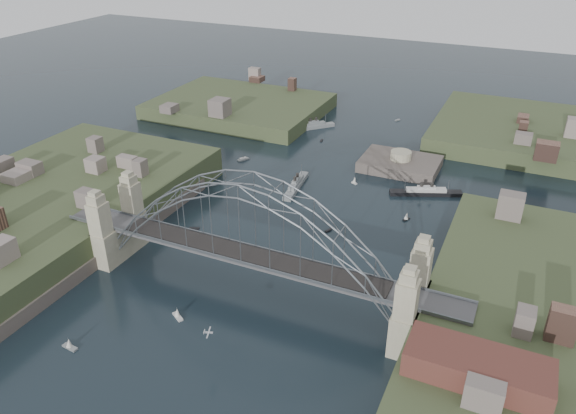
% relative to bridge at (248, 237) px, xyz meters
% --- Properties ---
extents(ground, '(500.00, 500.00, 0.00)m').
position_rel_bridge_xyz_m(ground, '(0.00, 0.00, -12.32)').
color(ground, black).
rests_on(ground, ground).
extents(bridge, '(84.00, 13.80, 24.60)m').
position_rel_bridge_xyz_m(bridge, '(0.00, 0.00, 0.00)').
color(bridge, '#4D4D4F').
rests_on(bridge, ground).
extents(shore_west, '(50.50, 90.00, 12.00)m').
position_rel_bridge_xyz_m(shore_west, '(-57.32, 0.00, -10.35)').
color(shore_west, '#3A4627').
rests_on(shore_west, ground).
extents(shore_east, '(50.50, 90.00, 12.00)m').
position_rel_bridge_xyz_m(shore_east, '(57.32, 0.00, -10.35)').
color(shore_east, '#3A4627').
rests_on(shore_east, ground).
extents(headland_nw, '(60.00, 45.00, 9.00)m').
position_rel_bridge_xyz_m(headland_nw, '(-55.00, 95.00, -11.82)').
color(headland_nw, '#3A4627').
rests_on(headland_nw, ground).
extents(headland_ne, '(70.00, 55.00, 9.50)m').
position_rel_bridge_xyz_m(headland_ne, '(50.00, 110.00, -11.57)').
color(headland_ne, '#3A4627').
rests_on(headland_ne, ground).
extents(fort_island, '(22.00, 16.00, 9.40)m').
position_rel_bridge_xyz_m(fort_island, '(12.00, 70.00, -12.66)').
color(fort_island, '#504740').
rests_on(fort_island, ground).
extents(wharf_shed, '(20.00, 8.00, 4.00)m').
position_rel_bridge_xyz_m(wharf_shed, '(44.00, -14.00, -2.32)').
color(wharf_shed, '#592D26').
rests_on(wharf_shed, shore_east).
extents(naval_cruiser_near, '(4.32, 17.20, 5.12)m').
position_rel_bridge_xyz_m(naval_cruiser_near, '(-10.39, 45.87, -11.53)').
color(naval_cruiser_near, gray).
rests_on(naval_cruiser_near, ground).
extents(naval_cruiser_far, '(12.08, 12.73, 5.21)m').
position_rel_bridge_xyz_m(naval_cruiser_far, '(-23.72, 90.58, -11.51)').
color(naval_cruiser_far, gray).
rests_on(naval_cruiser_far, ground).
extents(ocean_liner, '(18.51, 9.75, 4.66)m').
position_rel_bridge_xyz_m(ocean_liner, '(22.58, 56.36, -11.60)').
color(ocean_liner, black).
rests_on(ocean_liner, ground).
extents(aeroplane, '(1.58, 2.72, 0.41)m').
position_rel_bridge_xyz_m(aeroplane, '(3.24, -20.22, -5.89)').
color(aeroplane, silver).
extents(small_boat_a, '(2.44, 1.41, 0.45)m').
position_rel_bridge_xyz_m(small_boat_a, '(-23.29, 15.56, -12.17)').
color(small_boat_a, silver).
rests_on(small_boat_a, ground).
extents(small_boat_b, '(1.24, 1.94, 0.45)m').
position_rel_bridge_xyz_m(small_boat_b, '(5.88, 27.91, -12.17)').
color(small_boat_b, silver).
rests_on(small_boat_b, ground).
extents(small_boat_c, '(2.92, 2.27, 2.38)m').
position_rel_bridge_xyz_m(small_boat_c, '(-8.30, -12.89, -11.54)').
color(small_boat_c, silver).
rests_on(small_boat_c, ground).
extents(small_boat_d, '(1.46, 2.04, 2.38)m').
position_rel_bridge_xyz_m(small_boat_d, '(21.22, 40.87, -11.37)').
color(small_boat_d, silver).
rests_on(small_boat_d, ground).
extents(small_boat_e, '(2.89, 3.77, 1.43)m').
position_rel_bridge_xyz_m(small_boat_e, '(-32.55, 56.45, -12.04)').
color(small_boat_e, silver).
rests_on(small_boat_e, ground).
extents(small_boat_f, '(1.85, 1.40, 2.38)m').
position_rel_bridge_xyz_m(small_boat_f, '(3.25, 54.82, -11.34)').
color(small_boat_f, silver).
rests_on(small_boat_f, ground).
extents(small_boat_h, '(0.95, 1.98, 0.45)m').
position_rel_bridge_xyz_m(small_boat_h, '(-16.77, 80.79, -12.17)').
color(small_boat_h, silver).
rests_on(small_boat_h, ground).
extents(small_boat_i, '(1.84, 1.99, 0.45)m').
position_rel_bridge_xyz_m(small_boat_i, '(27.43, 12.60, -12.17)').
color(small_boat_i, silver).
rests_on(small_boat_i, ground).
extents(small_boat_j, '(3.02, 1.24, 2.38)m').
position_rel_bridge_xyz_m(small_boat_j, '(-20.47, -27.44, -11.56)').
color(small_boat_j, silver).
rests_on(small_boat_j, ground).
extents(small_boat_k, '(1.69, 2.23, 0.45)m').
position_rel_bridge_xyz_m(small_boat_k, '(0.72, 110.83, -12.17)').
color(small_boat_k, silver).
rests_on(small_boat_k, ground).
extents(small_boat_l, '(2.14, 2.17, 2.38)m').
position_rel_bridge_xyz_m(small_boat_l, '(-37.77, 29.22, -11.44)').
color(small_boat_l, silver).
rests_on(small_boat_l, ground).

